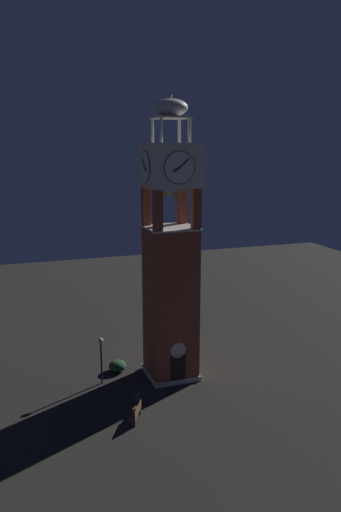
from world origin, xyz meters
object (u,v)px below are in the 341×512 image
at_px(clock_tower, 170,266).
at_px(lamp_post, 101,351).
at_px(trash_bin, 136,398).
at_px(park_bench, 136,413).

relative_size(clock_tower, lamp_post, 5.79).
distance_m(lamp_post, trash_bin, 4.29).
bearing_deg(park_bench, lamp_post, 100.76).
distance_m(park_bench, lamp_post, 5.79).
bearing_deg(clock_tower, park_bench, -128.10).
xyz_separation_m(clock_tower, lamp_post, (-4.98, 0.33, -5.79)).
xyz_separation_m(clock_tower, park_bench, (-3.96, -5.05, -7.68)).
relative_size(clock_tower, park_bench, 12.06).
xyz_separation_m(lamp_post, trash_bin, (1.50, -3.50, -1.98)).
relative_size(park_bench, lamp_post, 0.48).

